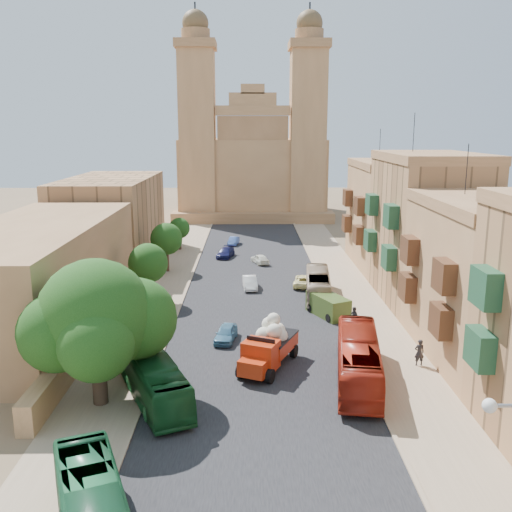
{
  "coord_description": "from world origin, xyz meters",
  "views": [
    {
      "loc": [
        -0.65,
        -27.27,
        15.96
      ],
      "look_at": [
        0.0,
        26.0,
        4.0
      ],
      "focal_mm": 40.0,
      "sensor_mm": 36.0,
      "label": 1
    }
  ],
  "objects_px": {
    "bus_cream_east": "(318,285)",
    "car_cream": "(304,281)",
    "pedestrian_a": "(419,353)",
    "pedestrian_c": "(354,318)",
    "ficus_tree": "(97,320)",
    "car_blue_a": "(226,333)",
    "street_tree_d": "(179,228)",
    "bus_green_north": "(152,377)",
    "car_white_a": "(250,283)",
    "street_tree_a": "(119,307)",
    "red_truck": "(268,345)",
    "bus_red_east": "(358,360)",
    "street_tree_b": "(148,263)",
    "street_tree_c": "(166,239)",
    "car_white_b": "(260,259)",
    "car_dkblue": "(226,253)",
    "olive_pickup": "(328,306)",
    "church": "(253,164)",
    "car_blue_b": "(234,241)"
  },
  "relations": [
    {
      "from": "car_blue_b",
      "to": "street_tree_a",
      "type": "bearing_deg",
      "value": -90.8
    },
    {
      "from": "street_tree_c",
      "to": "red_truck",
      "type": "xyz_separation_m",
      "value": [
        10.64,
        -26.89,
        -2.17
      ]
    },
    {
      "from": "car_cream",
      "to": "car_dkblue",
      "type": "distance_m",
      "value": 16.13
    },
    {
      "from": "street_tree_d",
      "to": "pedestrian_a",
      "type": "distance_m",
      "value": 44.13
    },
    {
      "from": "pedestrian_c",
      "to": "car_cream",
      "type": "bearing_deg",
      "value": 170.49
    },
    {
      "from": "car_white_a",
      "to": "car_dkblue",
      "type": "distance_m",
      "value": 14.81
    },
    {
      "from": "car_blue_a",
      "to": "bus_cream_east",
      "type": "bearing_deg",
      "value": 62.49
    },
    {
      "from": "street_tree_a",
      "to": "car_blue_a",
      "type": "height_order",
      "value": "street_tree_a"
    },
    {
      "from": "street_tree_d",
      "to": "ficus_tree",
      "type": "bearing_deg",
      "value": -89.25
    },
    {
      "from": "street_tree_c",
      "to": "pedestrian_a",
      "type": "relative_size",
      "value": 2.96
    },
    {
      "from": "car_cream",
      "to": "car_white_a",
      "type": "bearing_deg",
      "value": 18.71
    },
    {
      "from": "car_white_b",
      "to": "car_white_a",
      "type": "bearing_deg",
      "value": 63.76
    },
    {
      "from": "car_white_a",
      "to": "street_tree_a",
      "type": "bearing_deg",
      "value": -123.63
    },
    {
      "from": "red_truck",
      "to": "car_white_a",
      "type": "bearing_deg",
      "value": 93.58
    },
    {
      "from": "bus_red_east",
      "to": "pedestrian_a",
      "type": "relative_size",
      "value": 5.72
    },
    {
      "from": "pedestrian_a",
      "to": "pedestrian_c",
      "type": "relative_size",
      "value": 0.98
    },
    {
      "from": "pedestrian_c",
      "to": "street_tree_b",
      "type": "bearing_deg",
      "value": -134.62
    },
    {
      "from": "bus_cream_east",
      "to": "car_blue_a",
      "type": "height_order",
      "value": "bus_cream_east"
    },
    {
      "from": "car_blue_a",
      "to": "pedestrian_a",
      "type": "height_order",
      "value": "pedestrian_a"
    },
    {
      "from": "street_tree_a",
      "to": "pedestrian_c",
      "type": "xyz_separation_m",
      "value": [
        17.81,
        4.44,
        -2.46
      ]
    },
    {
      "from": "bus_green_north",
      "to": "car_white_b",
      "type": "bearing_deg",
      "value": 54.69
    },
    {
      "from": "car_white_a",
      "to": "pedestrian_a",
      "type": "bearing_deg",
      "value": -63.39
    },
    {
      "from": "ficus_tree",
      "to": "pedestrian_a",
      "type": "bearing_deg",
      "value": 14.36
    },
    {
      "from": "ficus_tree",
      "to": "car_white_b",
      "type": "distance_m",
      "value": 37.34
    },
    {
      "from": "bus_cream_east",
      "to": "car_cream",
      "type": "relative_size",
      "value": 2.19
    },
    {
      "from": "ficus_tree",
      "to": "bus_red_east",
      "type": "relative_size",
      "value": 0.81
    },
    {
      "from": "car_white_a",
      "to": "car_cream",
      "type": "distance_m",
      "value": 5.65
    },
    {
      "from": "street_tree_c",
      "to": "bus_cream_east",
      "type": "distance_m",
      "value": 19.3
    },
    {
      "from": "car_cream",
      "to": "pedestrian_a",
      "type": "bearing_deg",
      "value": 116.32
    },
    {
      "from": "bus_cream_east",
      "to": "car_white_a",
      "type": "height_order",
      "value": "bus_cream_east"
    },
    {
      "from": "ficus_tree",
      "to": "car_white_a",
      "type": "height_order",
      "value": "ficus_tree"
    },
    {
      "from": "street_tree_b",
      "to": "car_cream",
      "type": "xyz_separation_m",
      "value": [
        15.0,
        5.55,
        -3.2
      ]
    },
    {
      "from": "street_tree_c",
      "to": "car_white_a",
      "type": "height_order",
      "value": "street_tree_c"
    },
    {
      "from": "bus_green_north",
      "to": "car_white_a",
      "type": "distance_m",
      "value": 24.83
    },
    {
      "from": "ficus_tree",
      "to": "car_blue_a",
      "type": "bearing_deg",
      "value": 55.21
    },
    {
      "from": "bus_red_east",
      "to": "street_tree_c",
      "type": "bearing_deg",
      "value": -52.2
    },
    {
      "from": "church",
      "to": "car_blue_a",
      "type": "bearing_deg",
      "value": -92.18
    },
    {
      "from": "street_tree_c",
      "to": "car_blue_b",
      "type": "height_order",
      "value": "street_tree_c"
    },
    {
      "from": "ficus_tree",
      "to": "bus_green_north",
      "type": "bearing_deg",
      "value": 11.05
    },
    {
      "from": "bus_red_east",
      "to": "street_tree_b",
      "type": "bearing_deg",
      "value": -37.97
    },
    {
      "from": "ficus_tree",
      "to": "red_truck",
      "type": "xyz_separation_m",
      "value": [
        10.06,
        5.1,
        -3.6
      ]
    },
    {
      "from": "street_tree_d",
      "to": "bus_green_north",
      "type": "height_order",
      "value": "street_tree_d"
    },
    {
      "from": "church",
      "to": "bus_cream_east",
      "type": "relative_size",
      "value": 3.92
    },
    {
      "from": "street_tree_b",
      "to": "pedestrian_c",
      "type": "relative_size",
      "value": 2.93
    },
    {
      "from": "olive_pickup",
      "to": "pedestrian_a",
      "type": "bearing_deg",
      "value": -65.92
    },
    {
      "from": "ficus_tree",
      "to": "red_truck",
      "type": "height_order",
      "value": "ficus_tree"
    },
    {
      "from": "olive_pickup",
      "to": "car_blue_b",
      "type": "distance_m",
      "value": 32.38
    },
    {
      "from": "church",
      "to": "car_cream",
      "type": "xyz_separation_m",
      "value": [
        5.0,
        -49.07,
        -8.93
      ]
    },
    {
      "from": "bus_cream_east",
      "to": "car_blue_a",
      "type": "xyz_separation_m",
      "value": [
        -8.4,
        -11.39,
        -0.68
      ]
    },
    {
      "from": "red_truck",
      "to": "car_white_b",
      "type": "relative_size",
      "value": 1.9
    }
  ]
}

